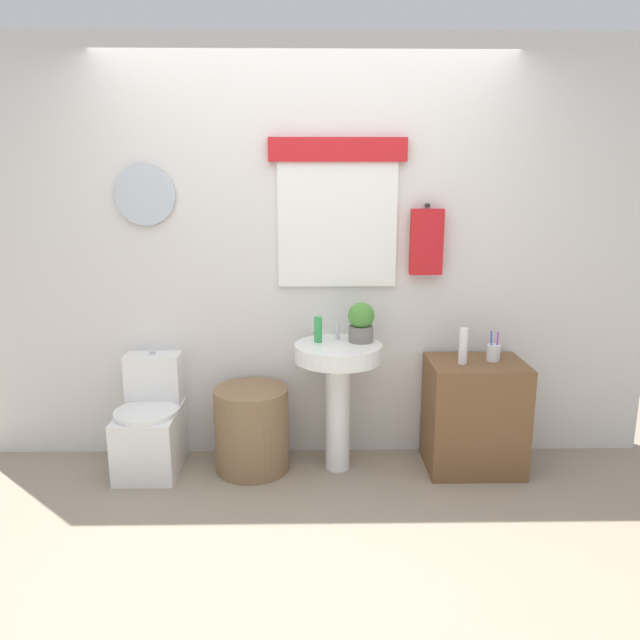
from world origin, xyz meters
The scene contains 11 objects.
ground_plane centered at (0.00, 0.00, 0.00)m, with size 8.00×8.00×0.00m, color gray.
back_wall centered at (0.00, 1.15, 1.31)m, with size 4.40×0.18×2.60m.
toilet centered at (-0.97, 0.88, 0.27)m, with size 0.38×0.51×0.72m.
laundry_hamper centered at (-0.34, 0.85, 0.26)m, with size 0.46×0.46×0.52m, color #846647.
pedestal_sink centered at (0.19, 0.85, 0.61)m, with size 0.53×0.53×0.80m.
faucet centered at (0.19, 0.97, 0.85)m, with size 0.03×0.03×0.10m, color silver.
wooden_cabinet centered at (1.03, 0.85, 0.34)m, with size 0.58×0.44×0.69m, color brown.
soap_bottle centered at (0.07, 0.90, 0.88)m, with size 0.05×0.05×0.16m, color green.
potted_plant centered at (0.33, 0.91, 0.93)m, with size 0.16×0.16×0.24m.
lotion_bottle centered at (0.93, 0.81, 0.80)m, with size 0.05×0.05×0.22m, color white.
toothbrush_cup centered at (1.13, 0.87, 0.74)m, with size 0.08×0.08×0.19m.
Camera 1 is at (0.03, -2.59, 1.74)m, focal length 33.44 mm.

